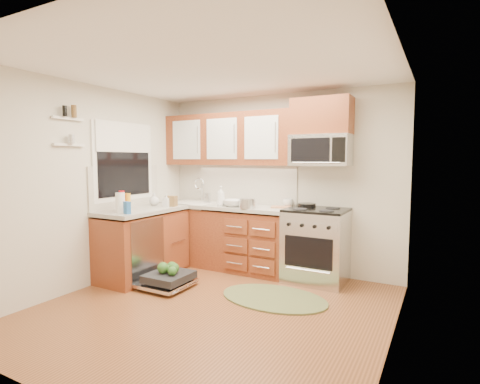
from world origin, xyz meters
The scene contains 38 objects.
floor centered at (0.00, 0.00, 0.00)m, with size 3.50×3.50×0.00m, color brown.
ceiling centered at (0.00, 0.00, 2.50)m, with size 3.50×3.50×0.00m, color white.
wall_back centered at (0.00, 1.75, 1.25)m, with size 3.50×0.04×2.50m, color beige.
wall_front centered at (0.00, -1.75, 1.25)m, with size 3.50×0.04×2.50m, color beige.
wall_left centered at (-1.75, 0.00, 1.25)m, with size 0.04×3.50×2.50m, color beige.
wall_right centered at (1.75, 0.00, 1.25)m, with size 0.04×3.50×2.50m, color beige.
base_cabinet_back centered at (-0.73, 1.45, 0.42)m, with size 2.05×0.60×0.85m, color #5B1D14.
base_cabinet_left centered at (-1.45, 0.52, 0.42)m, with size 0.60×1.25×0.85m, color #5B1D14.
countertop_back centered at (-0.72, 1.44, 0.90)m, with size 2.07×0.64×0.05m, color #A4A196.
countertop_left centered at (-1.44, 0.53, 0.90)m, with size 0.64×1.27×0.05m, color #A4A196.
backsplash_back centered at (-0.73, 1.74, 1.21)m, with size 2.05×0.02×0.57m, color beige.
backsplash_left centered at (-1.74, 0.52, 1.21)m, with size 0.02×1.25×0.57m, color beige.
upper_cabinets centered at (-0.73, 1.57, 1.88)m, with size 2.05×0.35×0.75m, color #5B1D14, non-canonical shape.
cabinet_over_mw centered at (0.68, 1.57, 2.13)m, with size 0.76×0.35×0.47m, color #5B1D14.
range centered at (0.68, 1.43, 0.47)m, with size 0.76×0.64×0.95m, color silver, non-canonical shape.
microwave centered at (0.68, 1.55, 1.70)m, with size 0.76×0.38×0.40m, color silver, non-canonical shape.
sink centered at (-1.25, 1.42, 0.80)m, with size 0.62×0.50×0.26m, color white, non-canonical shape.
dishwasher centered at (-0.86, 0.30, 0.10)m, with size 0.70×0.60×0.20m, color silver, non-canonical shape.
window centered at (-1.74, 0.50, 1.55)m, with size 0.03×1.05×1.05m, color white, non-canonical shape.
window_blind centered at (-1.71, 0.50, 1.88)m, with size 0.02×0.96×0.40m, color white.
shelf_upper centered at (-1.72, -0.35, 2.05)m, with size 0.04×0.40×0.03m, color white.
shelf_lower centered at (-1.72, -0.35, 1.75)m, with size 0.04×0.40×0.03m, color white.
rug centered at (0.45, 0.59, 0.01)m, with size 1.25×0.81×0.02m, color #636B3D, non-canonical shape.
skillet centered at (0.50, 1.58, 0.97)m, with size 0.24×0.24×0.04m, color black.
stock_pot centered at (-0.22, 1.22, 0.99)m, with size 0.22×0.22×0.13m, color silver.
cutting_board centered at (0.16, 1.49, 0.93)m, with size 0.26×0.17×0.02m, color tan.
canister centered at (-1.00, 1.43, 1.00)m, with size 0.10×0.10×0.16m, color silver.
paper_towel_roll centered at (-1.40, 0.10, 1.05)m, with size 0.11×0.11×0.25m, color white.
mustard_bottle centered at (-1.45, 0.27, 1.04)m, with size 0.07×0.07×0.22m, color orange.
red_bottle centered at (-1.49, 0.21, 1.06)m, with size 0.07×0.07×0.26m, color #A70D14.
wooden_box centered at (-1.25, 0.90, 1.00)m, with size 0.15×0.11×0.15m, color brown.
blue_carton centered at (-1.25, 0.06, 1.00)m, with size 0.09×0.06×0.15m, color #22589F.
bowl_a centered at (-0.50, 1.33, 0.96)m, with size 0.29×0.29×0.07m, color #999999.
bowl_b centered at (-0.46, 1.30, 0.97)m, with size 0.30×0.30×0.09m, color #999999.
cup centered at (0.20, 1.65, 0.98)m, with size 0.14×0.14×0.11m, color #999999.
soap_bottle_a centered at (-0.65, 1.25, 1.07)m, with size 0.11×0.11×0.28m, color #999999.
soap_bottle_b centered at (-1.28, 0.83, 1.01)m, with size 0.08×0.08×0.18m, color #999999.
soap_bottle_c centered at (-1.54, 0.87, 1.01)m, with size 0.14×0.14×0.18m, color #999999.
Camera 1 is at (2.10, -3.22, 1.58)m, focal length 28.00 mm.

